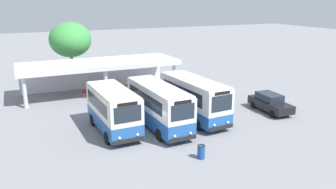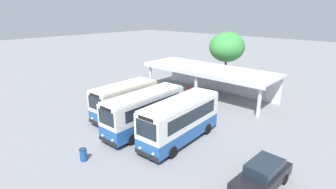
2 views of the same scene
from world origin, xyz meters
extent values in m
plane|color=gray|center=(0.00, 0.00, 0.00)|extent=(180.00, 180.00, 0.00)
cylinder|color=black|center=(-1.48, 1.04, 0.45)|extent=(0.25, 0.91, 0.90)
cylinder|color=black|center=(-3.72, 0.97, 0.45)|extent=(0.25, 0.91, 0.90)
cylinder|color=black|center=(-1.61, 5.10, 0.45)|extent=(0.25, 0.91, 0.90)
cylinder|color=black|center=(-3.86, 5.03, 0.45)|extent=(0.25, 0.91, 0.90)
cube|color=#23569E|center=(-2.67, 3.04, 0.92)|extent=(2.56, 6.62, 1.08)
cube|color=beige|center=(-2.67, 3.04, 2.33)|extent=(2.56, 6.62, 1.74)
cube|color=beige|center=(-2.67, 3.04, 3.27)|extent=(2.48, 6.42, 0.12)
cube|color=black|center=(-2.56, -0.27, 0.52)|extent=(2.23, 0.17, 0.28)
cube|color=#1E2833|center=(-2.56, -0.22, 2.38)|extent=(1.93, 0.11, 1.13)
cube|color=black|center=(-2.56, -0.22, 3.09)|extent=(1.41, 0.10, 0.24)
cube|color=#1E2833|center=(-1.50, 3.17, 2.38)|extent=(0.21, 5.24, 0.96)
cube|color=#1E2833|center=(-3.83, 3.10, 2.38)|extent=(0.21, 5.24, 0.96)
sphere|color=#EAEACC|center=(-1.91, -0.23, 0.83)|extent=(0.20, 0.20, 0.20)
sphere|color=#EAEACC|center=(-3.20, -0.28, 0.83)|extent=(0.20, 0.20, 0.20)
cylinder|color=black|center=(1.88, 0.04, 0.45)|extent=(0.25, 0.91, 0.90)
cylinder|color=black|center=(-0.21, -0.03, 0.45)|extent=(0.25, 0.91, 0.90)
cylinder|color=black|center=(1.73, 4.90, 0.45)|extent=(0.25, 0.91, 0.90)
cylinder|color=black|center=(-0.36, 4.84, 0.45)|extent=(0.25, 0.91, 0.90)
cube|color=#23569E|center=(0.76, 2.44, 0.95)|extent=(2.43, 7.92, 1.14)
cube|color=silver|center=(0.76, 2.44, 2.39)|extent=(2.43, 7.92, 1.73)
cube|color=silver|center=(0.76, 2.44, 3.31)|extent=(2.36, 7.68, 0.12)
cube|color=black|center=(0.88, -1.52, 0.52)|extent=(2.09, 0.16, 0.28)
cube|color=#1E2833|center=(0.88, -1.47, 2.44)|extent=(1.80, 0.11, 1.12)
cube|color=black|center=(0.88, -1.47, 3.13)|extent=(1.32, 0.09, 0.24)
cube|color=#1E2833|center=(1.84, 2.57, 2.44)|extent=(0.23, 6.28, 0.95)
cube|color=#1E2833|center=(-0.33, 2.50, 2.44)|extent=(0.23, 6.28, 0.95)
sphere|color=#EAEACC|center=(1.48, -1.49, 0.83)|extent=(0.20, 0.20, 0.20)
sphere|color=#EAEACC|center=(0.28, -1.53, 0.83)|extent=(0.20, 0.20, 0.20)
cylinder|color=black|center=(5.40, 0.71, 0.45)|extent=(0.27, 0.91, 0.90)
cylinder|color=black|center=(3.25, 0.58, 0.45)|extent=(0.27, 0.91, 0.90)
cylinder|color=black|center=(5.11, 5.48, 0.45)|extent=(0.27, 0.91, 0.90)
cylinder|color=black|center=(2.96, 5.35, 0.45)|extent=(0.27, 0.91, 0.90)
cube|color=#23569E|center=(4.18, 3.03, 0.90)|extent=(2.72, 7.84, 1.03)
cube|color=white|center=(4.18, 3.03, 2.35)|extent=(2.72, 7.84, 1.88)
cube|color=white|center=(4.18, 3.03, 3.36)|extent=(2.64, 7.60, 0.12)
cube|color=black|center=(4.41, -0.85, 0.52)|extent=(2.15, 0.23, 0.28)
cube|color=#1E2833|center=(4.41, -0.81, 2.40)|extent=(1.85, 0.16, 1.22)
cube|color=black|center=(4.41, -0.81, 3.18)|extent=(1.35, 0.13, 0.24)
cube|color=#1E2833|center=(5.29, 3.20, 2.40)|extent=(0.41, 6.16, 1.03)
cube|color=#1E2833|center=(3.06, 3.06, 2.40)|extent=(0.41, 6.16, 1.03)
sphere|color=#EAEACC|center=(5.03, -0.80, 0.83)|extent=(0.20, 0.20, 0.20)
sphere|color=#EAEACC|center=(3.79, -0.88, 0.83)|extent=(0.20, 0.20, 0.20)
cylinder|color=black|center=(12.08, 0.37, 0.32)|extent=(0.22, 0.65, 0.64)
cylinder|color=black|center=(10.42, 0.46, 0.32)|extent=(0.22, 0.65, 0.64)
cylinder|color=black|center=(12.24, 3.12, 0.32)|extent=(0.22, 0.65, 0.64)
cylinder|color=black|center=(10.58, 3.22, 0.32)|extent=(0.22, 0.65, 0.64)
cube|color=black|center=(11.33, 1.79, 0.67)|extent=(2.02, 4.55, 0.70)
cube|color=#1E2833|center=(11.34, 2.01, 1.32)|extent=(1.63, 2.40, 0.60)
cylinder|color=silver|center=(-8.46, 11.95, 1.60)|extent=(0.36, 0.36, 3.20)
cylinder|color=silver|center=(-0.90, 11.95, 1.60)|extent=(0.36, 0.36, 3.20)
cylinder|color=silver|center=(6.66, 11.95, 1.60)|extent=(0.36, 0.36, 3.20)
cube|color=silver|center=(-0.90, 16.85, 1.60)|extent=(15.92, 0.20, 3.20)
cube|color=silver|center=(-0.90, 14.30, 3.30)|extent=(16.42, 5.80, 0.20)
cube|color=silver|center=(-0.90, 11.45, 3.06)|extent=(16.42, 0.10, 0.28)
cylinder|color=slate|center=(-2.63, 12.90, 0.22)|extent=(0.03, 0.03, 0.44)
cylinder|color=slate|center=(-2.98, 12.91, 0.22)|extent=(0.03, 0.03, 0.44)
cylinder|color=slate|center=(-2.63, 13.25, 0.22)|extent=(0.03, 0.03, 0.44)
cylinder|color=slate|center=(-2.98, 13.26, 0.22)|extent=(0.03, 0.03, 0.44)
cube|color=#B21E1E|center=(-2.80, 13.08, 0.46)|extent=(0.45, 0.45, 0.04)
cube|color=#B21E1E|center=(-2.80, 13.28, 0.66)|extent=(0.44, 0.05, 0.40)
cylinder|color=slate|center=(-2.04, 12.80, 0.22)|extent=(0.03, 0.03, 0.44)
cylinder|color=slate|center=(-2.39, 12.81, 0.22)|extent=(0.03, 0.03, 0.44)
cylinder|color=slate|center=(-2.03, 13.15, 0.22)|extent=(0.03, 0.03, 0.44)
cylinder|color=slate|center=(-2.38, 13.16, 0.22)|extent=(0.03, 0.03, 0.44)
cube|color=#B21E1E|center=(-2.21, 12.98, 0.46)|extent=(0.45, 0.45, 0.04)
cube|color=#B21E1E|center=(-2.21, 13.18, 0.66)|extent=(0.44, 0.05, 0.40)
cylinder|color=slate|center=(-1.45, 12.79, 0.22)|extent=(0.03, 0.03, 0.44)
cylinder|color=slate|center=(-1.80, 12.80, 0.22)|extent=(0.03, 0.03, 0.44)
cylinder|color=slate|center=(-1.44, 13.15, 0.22)|extent=(0.03, 0.03, 0.44)
cylinder|color=slate|center=(-1.79, 13.15, 0.22)|extent=(0.03, 0.03, 0.44)
cube|color=#B21E1E|center=(-1.62, 12.97, 0.46)|extent=(0.45, 0.45, 0.04)
cube|color=#B21E1E|center=(-1.62, 13.17, 0.66)|extent=(0.44, 0.05, 0.40)
cylinder|color=slate|center=(-0.85, 12.79, 0.22)|extent=(0.03, 0.03, 0.44)
cylinder|color=slate|center=(-1.21, 12.79, 0.22)|extent=(0.03, 0.03, 0.44)
cylinder|color=slate|center=(-0.85, 13.14, 0.22)|extent=(0.03, 0.03, 0.44)
cylinder|color=slate|center=(-1.20, 13.14, 0.22)|extent=(0.03, 0.03, 0.44)
cube|color=#B21E1E|center=(-1.03, 12.96, 0.46)|extent=(0.45, 0.45, 0.04)
cube|color=#B21E1E|center=(-1.02, 13.16, 0.66)|extent=(0.44, 0.05, 0.40)
cylinder|color=slate|center=(-0.26, 12.93, 0.22)|extent=(0.03, 0.03, 0.44)
cylinder|color=slate|center=(-0.61, 12.94, 0.22)|extent=(0.03, 0.03, 0.44)
cylinder|color=slate|center=(-0.26, 13.28, 0.22)|extent=(0.03, 0.03, 0.44)
cylinder|color=slate|center=(-0.61, 13.29, 0.22)|extent=(0.03, 0.03, 0.44)
cube|color=#B21E1E|center=(-0.43, 13.11, 0.46)|extent=(0.45, 0.45, 0.04)
cube|color=#B21E1E|center=(-0.43, 13.31, 0.66)|extent=(0.44, 0.05, 0.40)
cylinder|color=slate|center=(0.33, 12.94, 0.22)|extent=(0.03, 0.03, 0.44)
cylinder|color=slate|center=(-0.02, 12.94, 0.22)|extent=(0.03, 0.03, 0.44)
cylinder|color=slate|center=(0.34, 13.29, 0.22)|extent=(0.03, 0.03, 0.44)
cylinder|color=slate|center=(-0.02, 13.29, 0.22)|extent=(0.03, 0.03, 0.44)
cube|color=#B21E1E|center=(0.16, 13.11, 0.46)|extent=(0.45, 0.45, 0.04)
cube|color=#B21E1E|center=(0.16, 13.31, 0.66)|extent=(0.44, 0.05, 0.40)
cylinder|color=brown|center=(-2.63, 21.45, 1.58)|extent=(0.32, 0.32, 3.16)
ellipsoid|color=green|center=(-2.63, 21.45, 5.02)|extent=(4.97, 4.97, 4.22)
cylinder|color=#19478C|center=(1.09, -3.67, 0.42)|extent=(0.48, 0.48, 0.85)
torus|color=black|center=(1.09, -3.67, 0.87)|extent=(0.49, 0.49, 0.06)
camera|label=1|loc=(-8.88, -20.42, 9.71)|focal=36.01mm
camera|label=2|loc=(15.78, -11.12, 9.86)|focal=27.31mm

